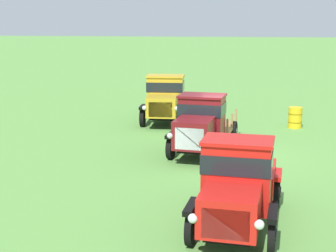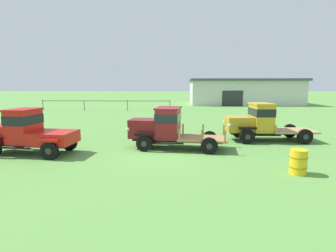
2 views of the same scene
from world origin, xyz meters
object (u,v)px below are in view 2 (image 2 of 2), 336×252
at_px(vintage_truck_foreground_near, 28,132).
at_px(vintage_truck_midrow_center, 259,122).
at_px(farm_shed, 243,91).
at_px(vintage_truck_second_in_line, 165,127).
at_px(oil_drum_beside_row, 298,162).

bearing_deg(vintage_truck_foreground_near, vintage_truck_midrow_center, 16.14).
bearing_deg(farm_shed, vintage_truck_second_in_line, -109.98).
distance_m(vintage_truck_second_in_line, oil_drum_beside_row, 6.53).
bearing_deg(oil_drum_beside_row, vintage_truck_second_in_line, 143.46).
xyz_separation_m(farm_shed, vintage_truck_second_in_line, (-11.76, -32.36, -1.02)).
bearing_deg(oil_drum_beside_row, farm_shed, 79.77).
relative_size(farm_shed, vintage_truck_second_in_line, 3.46).
xyz_separation_m(vintage_truck_foreground_near, oil_drum_beside_row, (11.84, -2.48, -0.62)).
height_order(vintage_truck_foreground_near, vintage_truck_midrow_center, vintage_truck_midrow_center).
xyz_separation_m(farm_shed, vintage_truck_foreground_near, (-18.38, -33.74, -1.06)).
relative_size(farm_shed, vintage_truck_midrow_center, 3.45).
bearing_deg(vintage_truck_second_in_line, oil_drum_beside_row, -36.54).
height_order(vintage_truck_foreground_near, oil_drum_beside_row, vintage_truck_foreground_near).
bearing_deg(vintage_truck_midrow_center, farm_shed, 78.32).
height_order(farm_shed, vintage_truck_second_in_line, farm_shed).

